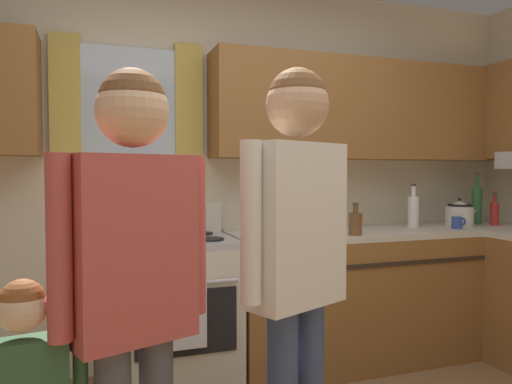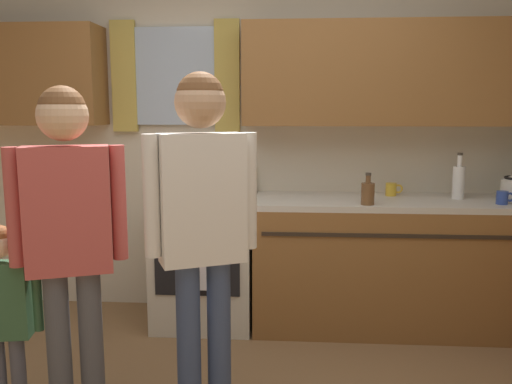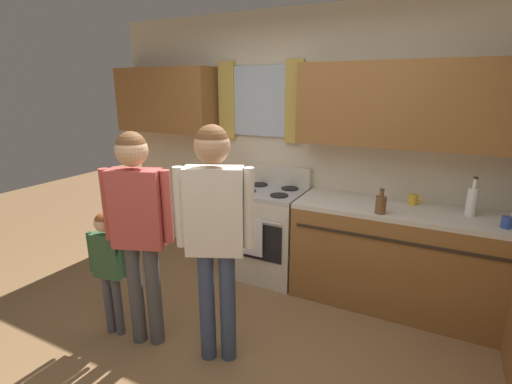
% 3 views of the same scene
% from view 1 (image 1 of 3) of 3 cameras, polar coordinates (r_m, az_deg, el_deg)
% --- Properties ---
extents(back_wall_unit, '(4.60, 0.42, 2.60)m').
position_cam_1_polar(back_wall_unit, '(3.26, -3.05, 5.55)').
color(back_wall_unit, beige).
rests_on(back_wall_unit, ground).
extents(kitchen_counter_run, '(2.30, 2.10, 0.90)m').
position_cam_1_polar(kitchen_counter_run, '(3.47, 24.24, -11.97)').
color(kitchen_counter_run, brown).
rests_on(kitchen_counter_run, ground).
extents(stove_oven, '(0.68, 0.67, 1.10)m').
position_cam_1_polar(stove_oven, '(3.01, -9.40, -13.65)').
color(stove_oven, beige).
rests_on(stove_oven, ground).
extents(bottle_wine_green, '(0.08, 0.08, 0.39)m').
position_cam_1_polar(bottle_wine_green, '(4.04, 24.84, -1.34)').
color(bottle_wine_green, '#2D6633').
rests_on(bottle_wine_green, kitchen_counter_run).
extents(bottle_squat_brown, '(0.08, 0.08, 0.21)m').
position_cam_1_polar(bottle_squat_brown, '(3.08, 11.78, -3.64)').
color(bottle_squat_brown, brown).
rests_on(bottle_squat_brown, kitchen_counter_run).
extents(bottle_sauce_red, '(0.06, 0.06, 0.25)m').
position_cam_1_polar(bottle_sauce_red, '(4.00, 26.55, -2.25)').
color(bottle_sauce_red, red).
rests_on(bottle_sauce_red, kitchen_counter_run).
extents(bottle_milk_white, '(0.08, 0.08, 0.31)m').
position_cam_1_polar(bottle_milk_white, '(3.66, 18.25, -2.10)').
color(bottle_milk_white, white).
rests_on(bottle_milk_white, kitchen_counter_run).
extents(mug_mustard_yellow, '(0.12, 0.08, 0.09)m').
position_cam_1_polar(mug_mustard_yellow, '(3.51, 11.70, -3.43)').
color(mug_mustard_yellow, gold).
rests_on(mug_mustard_yellow, kitchen_counter_run).
extents(mug_cobalt_blue, '(0.11, 0.07, 0.08)m').
position_cam_1_polar(mug_cobalt_blue, '(3.66, 22.89, -3.38)').
color(mug_cobalt_blue, '#2D479E').
rests_on(mug_cobalt_blue, kitchen_counter_run).
extents(stovetop_kettle, '(0.27, 0.20, 0.21)m').
position_cam_1_polar(stovetop_kettle, '(3.84, 23.12, -2.33)').
color(stovetop_kettle, silver).
rests_on(stovetop_kettle, kitchen_counter_run).
extents(adult_holding_child, '(0.47, 0.27, 1.60)m').
position_cam_1_polar(adult_holding_child, '(1.49, -14.34, -8.75)').
color(adult_holding_child, '#4C4C51').
rests_on(adult_holding_child, ground).
extents(adult_in_plaid, '(0.48, 0.30, 1.66)m').
position_cam_1_polar(adult_in_plaid, '(1.72, 4.88, -5.91)').
color(adult_in_plaid, '#38476B').
rests_on(adult_in_plaid, ground).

